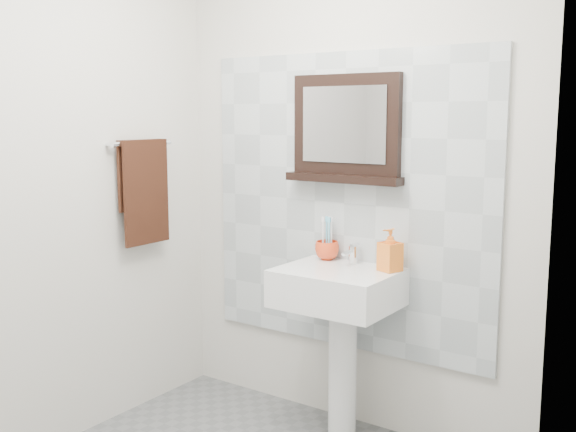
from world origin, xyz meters
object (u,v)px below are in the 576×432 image
at_px(soap_dispenser, 390,250).
at_px(hand_towel, 144,184).
at_px(framed_mirror, 346,131).
at_px(toothbrush_cup, 327,250).
at_px(pedestal_sink, 338,306).

bearing_deg(soap_dispenser, hand_towel, -142.93).
bearing_deg(framed_mirror, hand_towel, -154.58).
distance_m(framed_mirror, hand_towel, 1.09).
distance_m(toothbrush_cup, soap_dispenser, 0.38).
distance_m(pedestal_sink, hand_towel, 1.20).
distance_m(pedestal_sink, toothbrush_cup, 0.32).
xyz_separation_m(pedestal_sink, hand_towel, (-1.03, -0.27, 0.56)).
xyz_separation_m(pedestal_sink, soap_dispenser, (0.22, 0.10, 0.29)).
bearing_deg(hand_towel, framed_mirror, 25.42).
relative_size(pedestal_sink, hand_towel, 1.75).
bearing_deg(hand_towel, pedestal_sink, 14.56).
bearing_deg(framed_mirror, toothbrush_cup, -153.16).
bearing_deg(framed_mirror, soap_dispenser, -16.33).
bearing_deg(hand_towel, toothbrush_cup, 25.29).
xyz_separation_m(soap_dispenser, hand_towel, (-1.25, -0.37, 0.27)).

